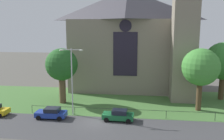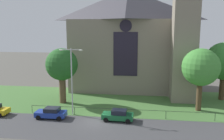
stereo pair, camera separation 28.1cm
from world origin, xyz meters
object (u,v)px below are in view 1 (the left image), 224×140
object	(u,v)px
tree_right_far	(224,61)
parked_car_blue	(51,113)
tree_right_near	(201,67)
church_building	(131,39)
streetlamp_near	(72,74)
parked_car_green	(118,115)
tree_left_near	(62,65)

from	to	relation	value
tree_right_far	parked_car_blue	xyz separation A→B (m)	(-26.31, -12.47, -6.00)
tree_right_near	parked_car_blue	world-z (taller)	tree_right_near
tree_right_near	tree_right_far	bearing A→B (deg)	50.97
church_building	streetlamp_near	world-z (taller)	church_building
church_building	parked_car_green	bearing A→B (deg)	-92.42
tree_right_far	parked_car_blue	distance (m)	29.73
tree_right_far	parked_car_blue	bearing A→B (deg)	-154.64
tree_left_near	tree_right_near	size ratio (longest dim) A/B	0.97
church_building	streetlamp_near	xyz separation A→B (m)	(-7.51, -16.75, -4.28)
tree_left_near	tree_right_far	size ratio (longest dim) A/B	0.91
parked_car_blue	tree_right_far	bearing A→B (deg)	-155.23
tree_right_near	parked_car_green	distance (m)	14.24
parked_car_blue	parked_car_green	distance (m)	9.33
tree_left_near	parked_car_blue	xyz separation A→B (m)	(0.73, -7.13, -5.61)
tree_right_near	parked_car_green	world-z (taller)	tree_right_near
church_building	parked_car_green	size ratio (longest dim) A/B	6.10
tree_left_near	parked_car_green	size ratio (longest dim) A/B	2.15
tree_right_near	streetlamp_near	bearing A→B (deg)	-167.05
tree_right_far	streetlamp_near	xyz separation A→B (m)	(-23.74, -10.78, -0.76)
tree_right_far	parked_car_green	world-z (taller)	tree_right_far
tree_right_far	tree_right_near	distance (m)	8.43
church_building	parked_car_blue	world-z (taller)	church_building
tree_left_near	parked_car_blue	world-z (taller)	tree_left_near
tree_left_near	streetlamp_near	distance (m)	6.38
tree_right_far	parked_car_green	xyz separation A→B (m)	(-16.99, -12.19, -6.00)
church_building	tree_right_far	bearing A→B (deg)	-20.21
tree_right_near	streetlamp_near	size ratio (longest dim) A/B	0.98
church_building	tree_left_near	xyz separation A→B (m)	(-10.82, -11.31, -3.91)
tree_left_near	parked_car_green	xyz separation A→B (m)	(10.05, -6.84, -5.61)
parked_car_green	tree_left_near	bearing A→B (deg)	-32.07
streetlamp_near	tree_right_near	bearing A→B (deg)	12.95
tree_left_near	parked_car_blue	size ratio (longest dim) A/B	2.17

